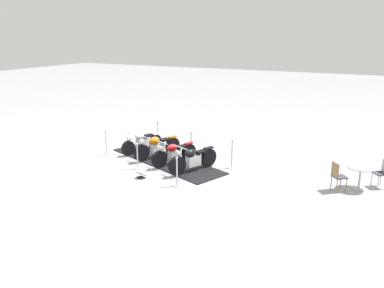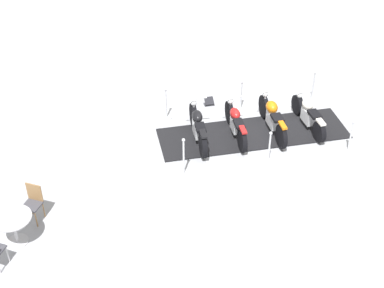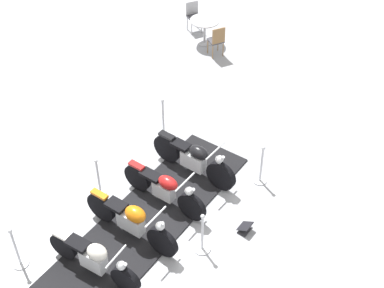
% 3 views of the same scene
% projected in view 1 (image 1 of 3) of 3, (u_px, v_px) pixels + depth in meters
% --- Properties ---
extents(ground_plane, '(80.00, 80.00, 0.00)m').
position_uv_depth(ground_plane, '(166.00, 161.00, 15.71)').
color(ground_plane, '#A8AAB2').
extents(display_platform, '(3.51, 5.72, 0.04)m').
position_uv_depth(display_platform, '(166.00, 161.00, 15.71)').
color(display_platform, black).
rests_on(display_platform, ground_plane).
extents(motorcycle_cream, '(2.05, 0.86, 0.90)m').
position_uv_depth(motorcycle_cream, '(142.00, 142.00, 16.75)').
color(motorcycle_cream, black).
rests_on(motorcycle_cream, display_platform).
extents(motorcycle_copper, '(2.18, 1.02, 1.02)m').
position_uv_depth(motorcycle_copper, '(157.00, 146.00, 15.94)').
color(motorcycle_copper, black).
rests_on(motorcycle_copper, display_platform).
extents(motorcycle_maroon, '(2.03, 0.98, 0.98)m').
position_uv_depth(motorcycle_maroon, '(174.00, 153.00, 15.17)').
color(motorcycle_maroon, black).
rests_on(motorcycle_maroon, display_platform).
extents(motorcycle_black, '(2.10, 1.08, 1.04)m').
position_uv_depth(motorcycle_black, '(193.00, 159.00, 14.37)').
color(motorcycle_black, black).
rests_on(motorcycle_black, display_platform).
extents(stanchion_right_mid, '(0.35, 0.35, 1.03)m').
position_uv_depth(stanchion_right_mid, '(138.00, 161.00, 14.75)').
color(stanchion_right_mid, silver).
rests_on(stanchion_right_mid, ground_plane).
extents(stanchion_right_rear, '(0.32, 0.32, 1.05)m').
position_uv_depth(stanchion_right_rear, '(177.00, 176.00, 13.06)').
color(stanchion_right_rear, silver).
rests_on(stanchion_right_rear, ground_plane).
extents(stanchion_right_front, '(0.28, 0.28, 1.08)m').
position_uv_depth(stanchion_right_front, '(106.00, 146.00, 16.41)').
color(stanchion_right_front, silver).
rests_on(stanchion_right_front, ground_plane).
extents(stanchion_left_rear, '(0.33, 0.33, 1.15)m').
position_uv_depth(stanchion_left_rear, '(232.00, 159.00, 14.81)').
color(stanchion_left_rear, silver).
rests_on(stanchion_left_rear, ground_plane).
extents(stanchion_left_front, '(0.33, 0.33, 1.05)m').
position_uv_depth(stanchion_left_front, '(158.00, 136.00, 18.18)').
color(stanchion_left_front, silver).
rests_on(stanchion_left_front, ground_plane).
extents(stanchion_left_mid, '(0.28, 0.28, 1.02)m').
position_uv_depth(stanchion_left_mid, '(191.00, 146.00, 16.49)').
color(stanchion_left_mid, silver).
rests_on(stanchion_left_mid, ground_plane).
extents(info_placard, '(0.34, 0.37, 0.22)m').
position_uv_depth(info_placard, '(141.00, 176.00, 13.87)').
color(info_placard, '#333338').
rests_on(info_placard, ground_plane).
extents(cafe_table, '(0.89, 0.89, 0.77)m').
position_uv_depth(cafe_table, '(360.00, 172.00, 12.77)').
color(cafe_table, '#B7B7BC').
rests_on(cafe_table, ground_plane).
extents(cafe_chair_near_table, '(0.56, 0.56, 0.97)m').
position_uv_depth(cafe_chair_near_table, '(338.00, 175.00, 12.62)').
color(cafe_chair_near_table, olive).
rests_on(cafe_chair_near_table, ground_plane).
extents(cafe_chair_across_table, '(0.56, 0.56, 0.93)m').
position_uv_depth(cafe_chair_across_table, '(382.00, 172.00, 12.93)').
color(cafe_chair_across_table, '#B7B7BC').
rests_on(cafe_chair_across_table, ground_plane).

